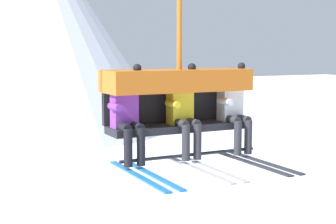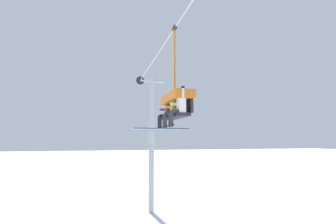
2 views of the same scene
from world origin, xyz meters
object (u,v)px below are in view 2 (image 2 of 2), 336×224
(skier_purple, at_px, (165,112))
(chairlift_chair, at_px, (177,101))
(skier_white, at_px, (178,107))
(skier_yellow, at_px, (171,110))
(lift_tower_near, at_px, (151,140))

(skier_purple, bearing_deg, chairlift_chair, 14.64)
(skier_white, bearing_deg, skier_yellow, 180.00)
(chairlift_chair, bearing_deg, lift_tower_near, 175.34)
(chairlift_chair, distance_m, skier_purple, 0.90)
(skier_yellow, xyz_separation_m, skier_white, (0.82, 0.00, 0.00))
(skier_purple, height_order, skier_white, same)
(chairlift_chair, bearing_deg, skier_yellow, -89.11)
(lift_tower_near, relative_size, skier_white, 5.29)
(skier_purple, distance_m, skier_white, 1.64)
(skier_purple, distance_m, skier_yellow, 0.82)
(chairlift_chair, height_order, skier_purple, chairlift_chair)
(chairlift_chair, xyz_separation_m, skier_yellow, (0.00, -0.21, -0.30))
(lift_tower_near, distance_m, skier_purple, 8.03)
(skier_white, bearing_deg, lift_tower_near, 174.46)
(skier_purple, relative_size, skier_white, 1.00)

